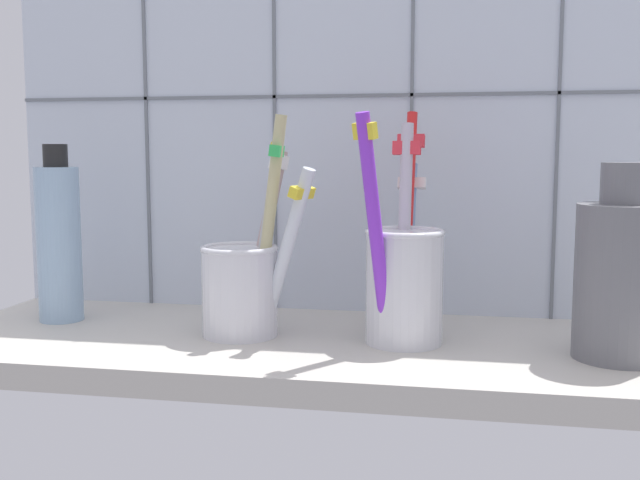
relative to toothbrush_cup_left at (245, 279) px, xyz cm
name	(u,v)px	position (x,y,z in cm)	size (l,w,h in cm)	color
counter_slab	(320,351)	(6.25, -0.05, -5.71)	(64.00, 22.00, 2.00)	#BCB7AD
tile_wall_back	(344,93)	(6.25, 11.95, 15.79)	(64.00, 2.20, 45.00)	silver
toothbrush_cup_left	(245,279)	(0.00, 0.00, 0.00)	(10.00, 7.91, 17.99)	silver
toothbrush_cup_right	(403,275)	(12.85, 0.11, 0.71)	(6.78, 12.35, 18.42)	silver
ceramic_vase	(621,276)	(28.68, -1.67, 1.43)	(6.52, 6.52, 14.28)	slate
soap_bottle	(59,241)	(-17.82, 2.35, 2.47)	(3.85, 3.85, 15.69)	#93B3D0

